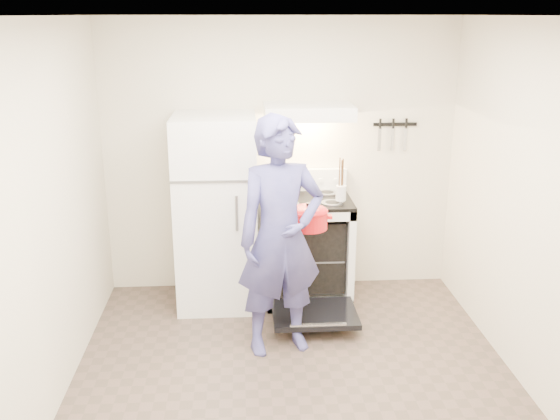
{
  "coord_description": "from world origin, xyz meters",
  "views": [
    {
      "loc": [
        -0.35,
        -3.78,
        2.51
      ],
      "look_at": [
        -0.05,
        1.0,
        1.0
      ],
      "focal_mm": 40.0,
      "sensor_mm": 36.0,
      "label": 1
    }
  ],
  "objects_px": {
    "dutch_oven": "(308,220)",
    "stove_body": "(307,250)",
    "refrigerator": "(216,212)",
    "tea_kettle": "(291,180)",
    "person": "(281,237)"
  },
  "relations": [
    {
      "from": "refrigerator",
      "to": "dutch_oven",
      "type": "distance_m",
      "value": 0.96
    },
    {
      "from": "stove_body",
      "to": "person",
      "type": "xyz_separation_m",
      "value": [
        -0.3,
        -0.9,
        0.46
      ]
    },
    {
      "from": "refrigerator",
      "to": "tea_kettle",
      "type": "xyz_separation_m",
      "value": [
        0.67,
        0.18,
        0.23
      ]
    },
    {
      "from": "tea_kettle",
      "to": "stove_body",
      "type": "bearing_deg",
      "value": -47.23
    },
    {
      "from": "dutch_oven",
      "to": "stove_body",
      "type": "bearing_deg",
      "value": 83.85
    },
    {
      "from": "refrigerator",
      "to": "stove_body",
      "type": "height_order",
      "value": "refrigerator"
    },
    {
      "from": "person",
      "to": "refrigerator",
      "type": "bearing_deg",
      "value": 105.13
    },
    {
      "from": "tea_kettle",
      "to": "dutch_oven",
      "type": "height_order",
      "value": "tea_kettle"
    },
    {
      "from": "person",
      "to": "dutch_oven",
      "type": "distance_m",
      "value": 0.36
    },
    {
      "from": "refrigerator",
      "to": "person",
      "type": "xyz_separation_m",
      "value": [
        0.51,
        -0.87,
        0.07
      ]
    },
    {
      "from": "refrigerator",
      "to": "dutch_oven",
      "type": "relative_size",
      "value": 4.52
    },
    {
      "from": "dutch_oven",
      "to": "person",
      "type": "bearing_deg",
      "value": -130.74
    },
    {
      "from": "tea_kettle",
      "to": "refrigerator",
      "type": "bearing_deg",
      "value": -164.97
    },
    {
      "from": "refrigerator",
      "to": "dutch_oven",
      "type": "bearing_deg",
      "value": -38.77
    },
    {
      "from": "refrigerator",
      "to": "person",
      "type": "relative_size",
      "value": 0.93
    }
  ]
}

